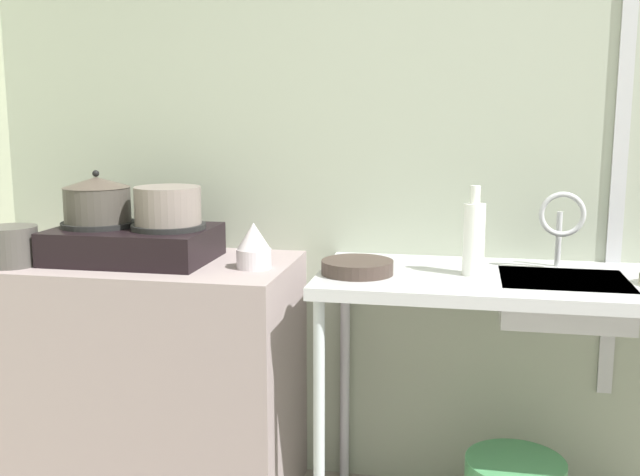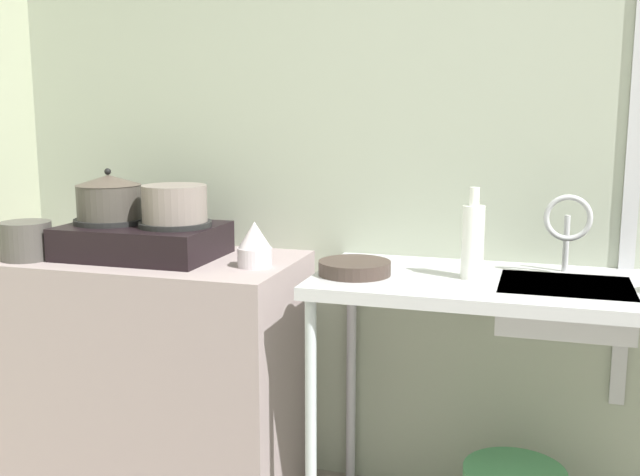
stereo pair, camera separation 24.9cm
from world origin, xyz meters
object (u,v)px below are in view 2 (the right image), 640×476
(pot_beside_stove, at_px, (26,241))
(frying_pan, at_px, (355,268))
(percolator, at_px, (255,245))
(bottle_by_sink, at_px, (473,240))
(sink_basin, at_px, (564,305))
(faucet, at_px, (568,222))
(stove, at_px, (143,239))
(pot_on_right_burner, at_px, (175,203))
(pot_on_left_burner, at_px, (109,197))

(pot_beside_stove, distance_m, frying_pan, 1.19)
(percolator, height_order, bottle_by_sink, bottle_by_sink)
(sink_basin, height_order, faucet, faucet)
(pot_beside_stove, bearing_deg, bottle_by_sink, 5.69)
(stove, bearing_deg, pot_beside_stove, -156.35)
(pot_beside_stove, bearing_deg, frying_pan, 4.81)
(pot_beside_stove, relative_size, faucet, 0.68)
(sink_basin, bearing_deg, faucet, 89.89)
(faucet, xyz_separation_m, bottle_by_sink, (-0.28, -0.14, -0.05))
(pot_on_right_burner, bearing_deg, bottle_by_sink, -0.49)
(pot_on_left_burner, height_order, sink_basin, pot_on_left_burner)
(pot_on_left_burner, relative_size, frying_pan, 1.00)
(frying_pan, bearing_deg, pot_beside_stove, -175.19)
(pot_on_right_burner, xyz_separation_m, pot_beside_stove, (-0.51, -0.16, -0.13))
(stove, height_order, pot_on_left_burner, pot_on_left_burner)
(pot_on_right_burner, xyz_separation_m, bottle_by_sink, (1.05, -0.01, -0.08))
(pot_on_right_burner, relative_size, percolator, 1.48)
(faucet, xyz_separation_m, frying_pan, (-0.65, -0.20, -0.15))
(sink_basin, bearing_deg, percolator, -178.02)
(stove, xyz_separation_m, faucet, (1.46, 0.13, 0.11))
(percolator, xyz_separation_m, bottle_by_sink, (0.73, 0.04, 0.05))
(stove, distance_m, pot_beside_stove, 0.41)
(sink_basin, relative_size, bottle_by_sink, 1.36)
(faucet, distance_m, bottle_by_sink, 0.32)
(bottle_by_sink, bearing_deg, faucet, 26.20)
(faucet, bearing_deg, percolator, -170.15)
(stove, bearing_deg, pot_on_left_burner, -180.00)
(pot_on_left_burner, xyz_separation_m, pot_beside_stove, (-0.24, -0.16, -0.15))
(pot_beside_stove, distance_m, faucet, 1.86)
(percolator, distance_m, frying_pan, 0.36)
(stove, distance_m, pot_on_left_burner, 0.20)
(pot_on_left_burner, relative_size, sink_basin, 0.60)
(pot_on_left_burner, distance_m, bottle_by_sink, 1.31)
(bottle_by_sink, bearing_deg, sink_basin, -0.06)
(stove, height_order, bottle_by_sink, bottle_by_sink)
(frying_pan, bearing_deg, faucet, 16.63)
(percolator, distance_m, sink_basin, 1.02)
(pot_on_left_burner, bearing_deg, faucet, 4.70)
(stove, distance_m, frying_pan, 0.81)
(pot_beside_stove, xyz_separation_m, frying_pan, (1.18, 0.10, -0.05))
(faucet, height_order, bottle_by_sink, bottle_by_sink)
(stove, xyz_separation_m, pot_beside_stove, (-0.37, -0.16, 0.00))
(pot_on_right_burner, relative_size, frying_pan, 0.98)
(frying_pan, xyz_separation_m, bottle_by_sink, (0.37, 0.06, 0.10))
(percolator, relative_size, sink_basin, 0.39)
(pot_on_left_burner, height_order, pot_on_right_burner, pot_on_left_burner)
(stove, xyz_separation_m, sink_basin, (1.46, -0.01, -0.13))
(stove, xyz_separation_m, pot_on_left_burner, (-0.13, -0.00, 0.15))
(bottle_by_sink, bearing_deg, percolator, -177.23)
(pot_on_left_burner, bearing_deg, frying_pan, -3.89)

